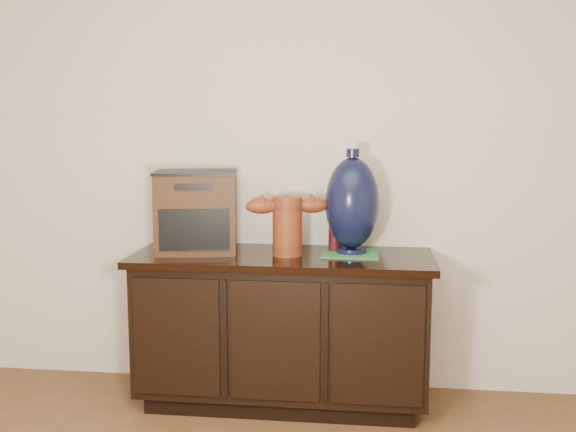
# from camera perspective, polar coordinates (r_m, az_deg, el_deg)

# --- Properties ---
(room) EXTENTS (5.00, 5.00, 5.00)m
(room) POSITION_cam_1_polar(r_m,az_deg,el_deg) (1.06, -16.38, 2.05)
(room) COLOR brown
(room) RESTS_ON ground
(sideboard) EXTENTS (1.46, 0.56, 0.75)m
(sideboard) POSITION_cam_1_polar(r_m,az_deg,el_deg) (3.38, -0.48, -9.42)
(sideboard) COLOR black
(sideboard) RESTS_ON ground
(terracotta_vessel) EXTENTS (0.40, 0.18, 0.29)m
(terracotta_vessel) POSITION_cam_1_polar(r_m,az_deg,el_deg) (3.24, -0.06, -0.55)
(terracotta_vessel) COLOR maroon
(terracotta_vessel) RESTS_ON sideboard
(tv_radio) EXTENTS (0.45, 0.39, 0.40)m
(tv_radio) POSITION_cam_1_polar(r_m,az_deg,el_deg) (3.37, -7.75, 0.39)
(tv_radio) COLOR #3A1F0E
(tv_radio) RESTS_ON sideboard
(green_mat) EXTENTS (0.28, 0.28, 0.01)m
(green_mat) POSITION_cam_1_polar(r_m,az_deg,el_deg) (3.31, 5.39, -3.15)
(green_mat) COLOR #32703E
(green_mat) RESTS_ON sideboard
(lamp_base) EXTENTS (0.27, 0.27, 0.51)m
(lamp_base) POSITION_cam_1_polar(r_m,az_deg,el_deg) (3.27, 5.45, 1.05)
(lamp_base) COLOR black
(lamp_base) RESTS_ON green_mat
(spray_can) EXTENTS (0.06, 0.06, 0.18)m
(spray_can) POSITION_cam_1_polar(r_m,az_deg,el_deg) (3.34, 3.98, -1.56)
(spray_can) COLOR #590F18
(spray_can) RESTS_ON sideboard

